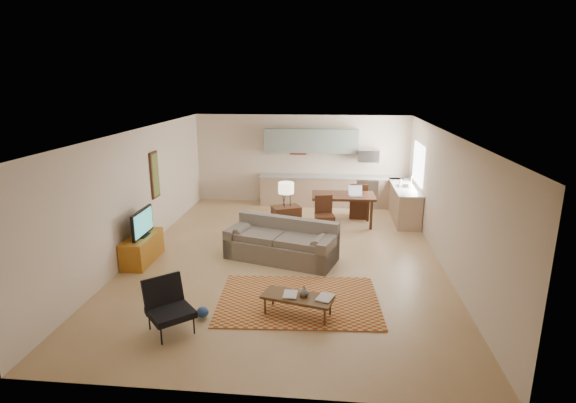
# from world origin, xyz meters

# --- Properties ---
(room) EXTENTS (9.00, 9.00, 9.00)m
(room) POSITION_xyz_m (0.00, 0.00, 1.35)
(room) COLOR #A78256
(room) RESTS_ON ground
(kitchen_counter_back) EXTENTS (4.26, 0.64, 0.92)m
(kitchen_counter_back) POSITION_xyz_m (0.90, 4.18, 0.46)
(kitchen_counter_back) COLOR #9E7D60
(kitchen_counter_back) RESTS_ON ground
(kitchen_counter_right) EXTENTS (0.64, 2.26, 0.92)m
(kitchen_counter_right) POSITION_xyz_m (2.93, 3.00, 0.46)
(kitchen_counter_right) COLOR #9E7D60
(kitchen_counter_right) RESTS_ON ground
(kitchen_range) EXTENTS (0.62, 0.62, 0.90)m
(kitchen_range) POSITION_xyz_m (2.00, 4.18, 0.45)
(kitchen_range) COLOR #A5A8AD
(kitchen_range) RESTS_ON ground
(kitchen_microwave) EXTENTS (0.62, 0.40, 0.35)m
(kitchen_microwave) POSITION_xyz_m (2.00, 4.20, 1.55)
(kitchen_microwave) COLOR #A5A8AD
(kitchen_microwave) RESTS_ON room
(upper_cabinets) EXTENTS (2.80, 0.34, 0.70)m
(upper_cabinets) POSITION_xyz_m (0.30, 4.33, 1.95)
(upper_cabinets) COLOR gray
(upper_cabinets) RESTS_ON room
(window_right) EXTENTS (0.02, 1.40, 1.05)m
(window_right) POSITION_xyz_m (3.23, 3.00, 1.55)
(window_right) COLOR white
(window_right) RESTS_ON room
(wall_art_left) EXTENTS (0.06, 0.42, 1.10)m
(wall_art_left) POSITION_xyz_m (-3.21, 0.90, 1.55)
(wall_art_left) COLOR olive
(wall_art_left) RESTS_ON room
(triptych) EXTENTS (1.70, 0.04, 0.50)m
(triptych) POSITION_xyz_m (-0.10, 4.47, 1.75)
(triptych) COLOR #FDDFBE
(triptych) RESTS_ON room
(rug) EXTENTS (2.87, 2.08, 0.02)m
(rug) POSITION_xyz_m (0.41, -2.04, 0.01)
(rug) COLOR #8E3311
(rug) RESTS_ON floor
(sofa) EXTENTS (2.61, 1.72, 0.84)m
(sofa) POSITION_xyz_m (-0.10, -0.20, 0.42)
(sofa) COLOR #655A4F
(sofa) RESTS_ON floor
(coffee_table) EXTENTS (1.24, 0.74, 0.35)m
(coffee_table) POSITION_xyz_m (0.44, -2.52, 0.17)
(coffee_table) COLOR #462D15
(coffee_table) RESTS_ON floor
(book_a) EXTENTS (0.24, 0.31, 0.03)m
(book_a) POSITION_xyz_m (0.20, -2.51, 0.36)
(book_a) COLOR maroon
(book_a) RESTS_ON coffee_table
(book_b) EXTENTS (0.45, 0.48, 0.02)m
(book_b) POSITION_xyz_m (0.77, -2.52, 0.36)
(book_b) COLOR navy
(book_b) RESTS_ON coffee_table
(vase) EXTENTS (0.20, 0.20, 0.17)m
(vase) POSITION_xyz_m (0.54, -2.50, 0.43)
(vase) COLOR black
(vase) RESTS_ON coffee_table
(armchair) EXTENTS (1.00, 1.00, 0.81)m
(armchair) POSITION_xyz_m (-1.44, -3.20, 0.41)
(armchair) COLOR black
(armchair) RESTS_ON floor
(tv_credenza) EXTENTS (0.47, 1.23, 0.57)m
(tv_credenza) POSITION_xyz_m (-2.99, -0.60, 0.28)
(tv_credenza) COLOR #985A14
(tv_credenza) RESTS_ON floor
(tv) EXTENTS (0.09, 0.95, 0.57)m
(tv) POSITION_xyz_m (-2.95, -0.60, 0.85)
(tv) COLOR black
(tv) RESTS_ON tv_credenza
(console_table) EXTENTS (0.78, 0.67, 0.76)m
(console_table) POSITION_xyz_m (-0.14, 1.26, 0.38)
(console_table) COLOR #351B0F
(console_table) RESTS_ON floor
(table_lamp) EXTENTS (0.50, 0.50, 0.61)m
(table_lamp) POSITION_xyz_m (-0.14, 1.26, 1.07)
(table_lamp) COLOR beige
(table_lamp) RESTS_ON console_table
(dining_table) EXTENTS (1.66, 1.00, 0.82)m
(dining_table) POSITION_xyz_m (1.25, 2.31, 0.41)
(dining_table) COLOR #351B0F
(dining_table) RESTS_ON floor
(dining_chair_near) EXTENTS (0.53, 0.55, 0.93)m
(dining_chair_near) POSITION_xyz_m (0.79, 1.59, 0.47)
(dining_chair_near) COLOR #351B0F
(dining_chair_near) RESTS_ON floor
(dining_chair_far) EXTENTS (0.52, 0.54, 1.00)m
(dining_chair_far) POSITION_xyz_m (1.71, 3.04, 0.50)
(dining_chair_far) COLOR #351B0F
(dining_chair_far) RESTS_ON floor
(laptop) EXTENTS (0.38, 0.30, 0.26)m
(laptop) POSITION_xyz_m (1.57, 2.20, 0.95)
(laptop) COLOR #A5A8AD
(laptop) RESTS_ON dining_table
(soap_bottle) EXTENTS (0.10, 0.10, 0.19)m
(soap_bottle) POSITION_xyz_m (2.83, 3.15, 1.02)
(soap_bottle) COLOR #FDDFBE
(soap_bottle) RESTS_ON kitchen_counter_right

